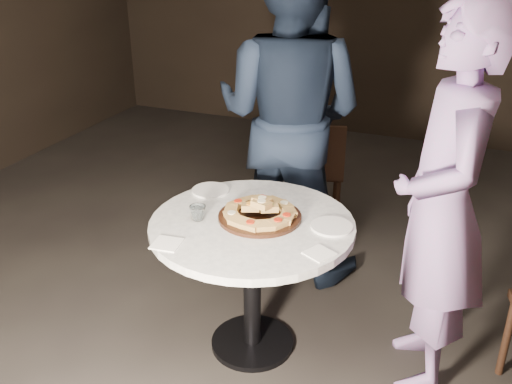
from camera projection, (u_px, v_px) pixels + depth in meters
floor at (259, 344)px, 2.95m from camera, size 7.00×7.00×0.00m
table at (252, 246)px, 2.70m from camera, size 0.96×0.96×0.72m
serving_board at (260, 217)px, 2.67m from camera, size 0.46×0.46×0.02m
focaccia_pile at (260, 210)px, 2.66m from camera, size 0.35×0.35×0.09m
plate_left at (210, 190)px, 2.95m from camera, size 0.24×0.24×0.01m
plate_right at (332, 226)px, 2.59m from camera, size 0.21×0.21×0.01m
water_glass at (198, 213)px, 2.65m from camera, size 0.08×0.08×0.07m
napkin_near at (167, 244)px, 2.46m from camera, size 0.13×0.13×0.01m
napkin_far at (319, 253)px, 2.38m from camera, size 0.15×0.15×0.01m
chair_far at (317, 166)px, 3.99m from camera, size 0.46×0.47×0.77m
diner_navy at (289, 116)px, 3.30m from camera, size 0.99×0.80×1.93m
diner_teal at (442, 208)px, 2.41m from camera, size 0.57×0.73×1.77m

